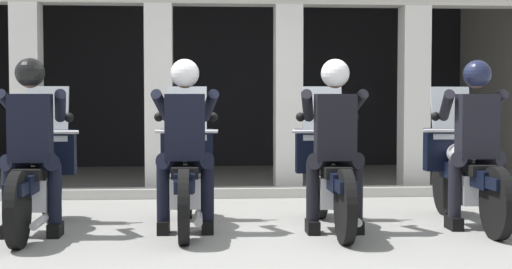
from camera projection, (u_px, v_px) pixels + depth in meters
The scene contains 11 objects.
ground_plane at pixel (241, 189), 10.27m from camera, with size 80.00×80.00×0.00m, color gray.
station_building at pixel (220, 54), 11.96m from camera, with size 9.43×4.46×3.02m.
kerb_strip at pixel (225, 193), 9.40m from camera, with size 8.93×0.24×0.12m, color #B7B5AD.
motorcycle_far_left at pixel (39, 177), 7.04m from camera, with size 0.62×2.04×1.35m.
police_officer_far_left at pixel (31, 131), 6.73m from camera, with size 0.63×0.61×1.58m.
motorcycle_center_left at pixel (186, 175), 7.21m from camera, with size 0.62×2.04×1.35m.
police_officer_center_left at pixel (185, 131), 6.91m from camera, with size 0.63×0.61×1.58m.
motorcycle_center_right at pixel (329, 175), 7.21m from camera, with size 0.62×2.04×1.35m.
police_officer_center_right at pixel (335, 130), 6.91m from camera, with size 0.63×0.61×1.58m.
motorcycle_far_right at pixel (465, 173), 7.42m from camera, with size 0.62×2.04×1.35m.
police_officer_far_right at pixel (476, 129), 7.12m from camera, with size 0.63×0.61×1.58m.
Camera 1 is at (-0.52, -7.21, 1.25)m, focal length 53.52 mm.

